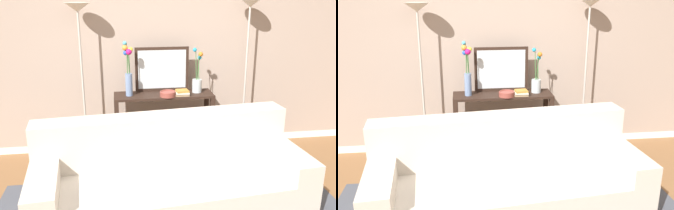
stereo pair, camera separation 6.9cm
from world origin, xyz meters
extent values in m
cube|color=white|center=(0.00, 2.18, 0.04)|extent=(12.00, 0.15, 0.09)
cube|color=tan|center=(0.00, 2.18, 1.59)|extent=(12.00, 0.14, 3.00)
cube|color=beige|center=(0.00, 0.54, 0.21)|extent=(2.46, 1.15, 0.42)
cube|color=beige|center=(-0.03, 0.87, 0.65)|extent=(2.39, 0.49, 0.46)
cube|color=beige|center=(-1.07, 0.43, 0.30)|extent=(0.33, 0.94, 0.60)
cube|color=beige|center=(1.06, 0.64, 0.30)|extent=(0.33, 0.94, 0.60)
cube|color=black|center=(0.08, 1.77, 0.80)|extent=(1.16, 0.35, 0.03)
cube|color=black|center=(0.08, 1.77, 0.15)|extent=(1.07, 0.30, 0.01)
cube|color=black|center=(-0.47, 1.62, 0.39)|extent=(0.05, 0.05, 0.78)
cube|color=black|center=(0.64, 1.62, 0.39)|extent=(0.05, 0.05, 0.78)
cube|color=black|center=(-0.47, 1.92, 0.39)|extent=(0.05, 0.05, 0.78)
cube|color=black|center=(0.64, 1.92, 0.39)|extent=(0.05, 0.05, 0.78)
cylinder|color=#B7B2A8|center=(-0.84, 1.86, 0.01)|extent=(0.26, 0.26, 0.02)
cylinder|color=#B7B2A8|center=(-0.84, 1.86, 0.88)|extent=(0.02, 0.02, 1.72)
cone|color=silver|center=(-0.84, 1.86, 1.80)|extent=(0.28, 0.28, 0.10)
cylinder|color=#B7B2A8|center=(1.10, 1.86, 0.01)|extent=(0.26, 0.26, 0.02)
cylinder|color=#B7B2A8|center=(1.10, 1.86, 0.91)|extent=(0.02, 0.02, 1.77)
cone|color=silver|center=(1.10, 1.86, 1.84)|extent=(0.28, 0.28, 0.10)
cube|color=black|center=(0.08, 1.92, 1.08)|extent=(0.64, 0.02, 0.53)
cube|color=silver|center=(0.08, 1.91, 1.08)|extent=(0.57, 0.01, 0.46)
cylinder|color=#6B84AD|center=(-0.32, 1.76, 0.94)|extent=(0.08, 0.08, 0.26)
cylinder|color=#3D7538|center=(-0.31, 1.75, 1.20)|extent=(0.02, 0.01, 0.25)
sphere|color=#CB166D|center=(-0.31, 1.73, 1.32)|extent=(0.07, 0.07, 0.07)
cylinder|color=#3D7538|center=(-0.33, 1.76, 1.22)|extent=(0.01, 0.02, 0.29)
sphere|color=orange|center=(-0.35, 1.77, 1.36)|extent=(0.06, 0.06, 0.06)
cylinder|color=#3D7538|center=(-0.33, 1.77, 1.19)|extent=(0.01, 0.02, 0.23)
sphere|color=blue|center=(-0.34, 1.78, 1.30)|extent=(0.05, 0.05, 0.05)
cylinder|color=#3D7538|center=(-0.31, 1.76, 1.21)|extent=(0.01, 0.02, 0.27)
sphere|color=gold|center=(-0.29, 1.75, 1.35)|extent=(0.05, 0.05, 0.05)
cylinder|color=#3D7538|center=(-0.33, 1.76, 1.24)|extent=(0.01, 0.03, 0.34)
sphere|color=#49ACD6|center=(-0.35, 1.76, 1.42)|extent=(0.04, 0.04, 0.04)
cylinder|color=silver|center=(0.49, 1.80, 0.89)|extent=(0.11, 0.11, 0.16)
cylinder|color=#3D7538|center=(0.47, 1.79, 1.14)|extent=(0.02, 0.05, 0.35)
sphere|color=#1F9ACF|center=(0.45, 1.79, 1.32)|extent=(0.05, 0.05, 0.05)
cylinder|color=#3D7538|center=(0.50, 1.81, 1.09)|extent=(0.02, 0.03, 0.25)
sphere|color=#219FD5|center=(0.51, 1.82, 1.22)|extent=(0.05, 0.05, 0.05)
cylinder|color=#3D7538|center=(0.50, 1.79, 1.12)|extent=(0.02, 0.03, 0.30)
sphere|color=#C66F1E|center=(0.52, 1.78, 1.27)|extent=(0.05, 0.05, 0.05)
cylinder|color=brown|center=(0.12, 1.67, 0.84)|extent=(0.18, 0.18, 0.05)
torus|color=brown|center=(0.12, 1.67, 0.87)|extent=(0.18, 0.18, 0.01)
cube|color=tan|center=(0.28, 1.70, 0.82)|extent=(0.18, 0.15, 0.02)
cube|color=silver|center=(0.29, 1.69, 0.84)|extent=(0.16, 0.14, 0.02)
cube|color=#B77F33|center=(0.29, 1.69, 0.86)|extent=(0.15, 0.14, 0.02)
cube|color=#B77F33|center=(-0.36, 1.77, 0.06)|extent=(0.05, 0.15, 0.12)
cube|color=silver|center=(-0.31, 1.77, 0.06)|extent=(0.05, 0.13, 0.11)
cube|color=slate|center=(-0.27, 1.77, 0.05)|extent=(0.03, 0.16, 0.10)
cube|color=gold|center=(-0.23, 1.77, 0.05)|extent=(0.03, 0.18, 0.11)
cube|color=navy|center=(-0.19, 1.77, 0.05)|extent=(0.04, 0.15, 0.10)
cube|color=#2D2D33|center=(-0.15, 1.77, 0.05)|extent=(0.04, 0.17, 0.10)
cube|color=#1E7075|center=(-0.11, 1.77, 0.05)|extent=(0.03, 0.17, 0.11)
camera|label=1|loc=(-0.43, -2.27, 2.00)|focal=38.78mm
camera|label=2|loc=(-0.36, -2.28, 2.00)|focal=38.78mm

